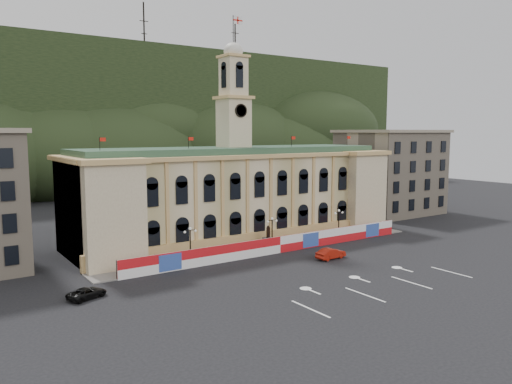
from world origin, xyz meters
TOP-DOWN VIEW (x-y plane):
  - ground at (0.00, 0.00)m, footprint 260.00×260.00m
  - lane_markings at (0.00, -5.00)m, footprint 26.00×10.00m
  - hill_ridge at (0.03, 121.99)m, footprint 230.00×80.00m
  - city_hall at (0.00, 27.63)m, footprint 56.20×17.60m
  - side_building_right at (43.00, 30.93)m, footprint 21.00×17.00m
  - hoarding_fence at (0.06, 15.07)m, footprint 50.00×0.44m
  - pavement at (0.00, 17.75)m, footprint 56.00×5.50m
  - statue at (0.00, 18.00)m, footprint 1.40×1.40m
  - lamp_left at (-14.00, 17.00)m, footprint 1.96×0.44m
  - lamp_center at (0.00, 17.00)m, footprint 1.96×0.44m
  - lamp_right at (14.00, 17.00)m, footprint 1.96×0.44m
  - red_sedan at (3.88, 8.00)m, footprint 2.31×4.98m
  - black_suv at (-30.00, 10.34)m, footprint 4.94×5.75m

SIDE VIEW (x-z plane):
  - ground at x=0.00m, z-range 0.00..0.00m
  - lane_markings at x=0.00m, z-range -0.01..0.01m
  - pavement at x=0.00m, z-range 0.00..0.16m
  - black_suv at x=-30.00m, z-range 0.00..1.22m
  - red_sedan at x=3.88m, z-range 0.00..1.57m
  - statue at x=0.00m, z-range -0.67..3.05m
  - hoarding_fence at x=0.06m, z-range 0.00..2.50m
  - lamp_left at x=-14.00m, z-range 0.50..5.65m
  - lamp_center at x=0.00m, z-range 0.50..5.65m
  - lamp_right at x=14.00m, z-range 0.50..5.65m
  - city_hall at x=0.00m, z-range -10.70..26.40m
  - side_building_right at x=43.00m, z-range 0.03..18.63m
  - hill_ridge at x=0.03m, z-range -12.52..51.48m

